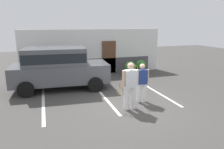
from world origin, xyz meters
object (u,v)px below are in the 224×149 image
object	(u,v)px
parked_suv	(58,66)
potted_plant_by_porch	(130,68)
tennis_player_woman	(142,82)
tennis_player_man	(130,86)
potted_plant_secondary	(141,66)

from	to	relation	value
parked_suv	potted_plant_by_porch	size ratio (longest dim) A/B	5.15
tennis_player_woman	potted_plant_by_porch	size ratio (longest dim) A/B	1.76
tennis_player_man	potted_plant_secondary	bearing A→B (deg)	-122.78
parked_suv	potted_plant_by_porch	distance (m)	4.67
parked_suv	potted_plant_secondary	distance (m)	5.68
potted_plant_by_porch	potted_plant_secondary	distance (m)	1.03
parked_suv	tennis_player_woman	size ratio (longest dim) A/B	2.93
tennis_player_man	potted_plant_by_porch	bearing A→B (deg)	-116.30
tennis_player_woman	potted_plant_secondary	size ratio (longest dim) A/B	1.83
tennis_player_man	potted_plant_secondary	xyz separation A→B (m)	(3.01, 5.31, -0.44)
potted_plant_secondary	potted_plant_by_porch	bearing A→B (deg)	-155.03
tennis_player_woman	potted_plant_by_porch	world-z (taller)	tennis_player_woman
parked_suv	tennis_player_woman	distance (m)	4.27
tennis_player_man	tennis_player_woman	xyz separation A→B (m)	(0.75, 0.55, -0.08)
parked_suv	potted_plant_secondary	size ratio (longest dim) A/B	5.35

